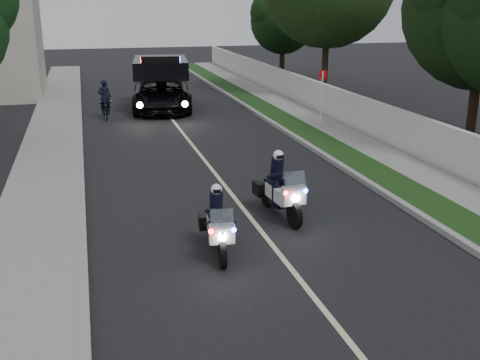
% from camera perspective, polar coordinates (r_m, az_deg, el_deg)
% --- Properties ---
extents(ground, '(120.00, 120.00, 0.00)m').
position_cam_1_polar(ground, '(11.11, 6.82, -10.86)').
color(ground, black).
rests_on(ground, ground).
extents(curb_right, '(0.20, 60.00, 0.15)m').
position_cam_1_polar(curb_right, '(21.25, 7.16, 3.17)').
color(curb_right, gray).
rests_on(curb_right, ground).
extents(grass_verge, '(1.20, 60.00, 0.16)m').
position_cam_1_polar(grass_verge, '(21.52, 8.89, 3.28)').
color(grass_verge, '#193814').
rests_on(grass_verge, ground).
extents(sidewalk_right, '(1.40, 60.00, 0.16)m').
position_cam_1_polar(sidewalk_right, '(22.07, 11.99, 3.46)').
color(sidewalk_right, gray).
rests_on(sidewalk_right, ground).
extents(property_wall, '(0.22, 60.00, 1.50)m').
position_cam_1_polar(property_wall, '(22.39, 14.39, 5.26)').
color(property_wall, beige).
rests_on(property_wall, ground).
extents(curb_left, '(0.20, 60.00, 0.15)m').
position_cam_1_polar(curb_left, '(19.73, -15.50, 1.56)').
color(curb_left, gray).
rests_on(curb_left, ground).
extents(sidewalk_left, '(2.00, 60.00, 0.16)m').
position_cam_1_polar(sidewalk_left, '(19.78, -18.68, 1.31)').
color(sidewalk_left, gray).
rests_on(sidewalk_left, ground).
extents(lane_marking, '(0.12, 50.00, 0.01)m').
position_cam_1_polar(lane_marking, '(20.11, -3.75, 2.24)').
color(lane_marking, '#BFB78C').
rests_on(lane_marking, ground).
extents(police_moto_left, '(0.81, 1.85, 1.52)m').
position_cam_1_polar(police_moto_left, '(12.62, -2.20, -7.14)').
color(police_moto_left, silver).
rests_on(police_moto_left, ground).
extents(police_moto_right, '(0.89, 2.06, 1.70)m').
position_cam_1_polar(police_moto_right, '(14.67, 3.93, -3.58)').
color(police_moto_right, silver).
rests_on(police_moto_right, ground).
extents(police_suv, '(3.50, 6.30, 2.92)m').
position_cam_1_polar(police_suv, '(29.31, -7.69, 6.91)').
color(police_suv, black).
rests_on(police_suv, ground).
extents(bicycle, '(0.65, 1.71, 0.88)m').
position_cam_1_polar(bicycle, '(27.59, -13.11, 5.97)').
color(bicycle, black).
rests_on(bicycle, ground).
extents(cyclist, '(0.57, 0.38, 1.56)m').
position_cam_1_polar(cyclist, '(27.59, -13.11, 5.97)').
color(cyclist, black).
rests_on(cyclist, ground).
extents(sign_post, '(0.43, 0.43, 2.50)m').
position_cam_1_polar(sign_post, '(25.36, 7.96, 5.28)').
color(sign_post, '#9F0B0E').
rests_on(sign_post, ground).
extents(tree_right_c, '(6.75, 6.75, 9.61)m').
position_cam_1_polar(tree_right_c, '(23.47, 21.66, 3.23)').
color(tree_right_c, black).
rests_on(tree_right_c, ground).
extents(tree_right_d, '(8.87, 8.87, 12.31)m').
position_cam_1_polar(tree_right_d, '(33.68, 8.27, 8.23)').
color(tree_right_d, '#224216').
rests_on(tree_right_d, ground).
extents(tree_right_e, '(5.34, 5.34, 7.51)m').
position_cam_1_polar(tree_right_e, '(41.77, 4.14, 10.11)').
color(tree_right_e, black).
rests_on(tree_right_e, ground).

